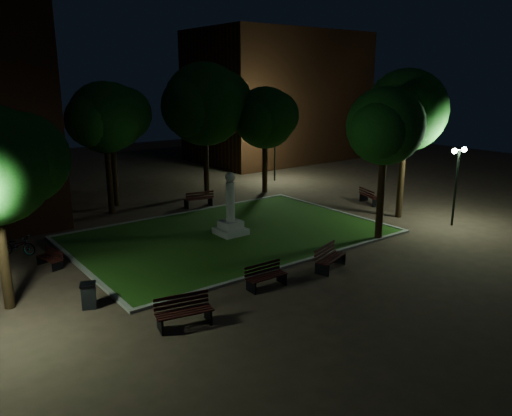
{
  "coord_description": "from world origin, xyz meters",
  "views": [
    {
      "loc": [
        -13.64,
        -18.07,
        7.79
      ],
      "look_at": [
        0.86,
        1.0,
        1.52
      ],
      "focal_mm": 35.0,
      "sensor_mm": 36.0,
      "label": 1
    }
  ],
  "objects_px": {
    "bench_near_left": "(266,277)",
    "bench_west_near": "(184,312)",
    "bench_left_side": "(51,259)",
    "monument": "(230,217)",
    "bench_right_side": "(369,197)",
    "bench_near_right": "(329,258)",
    "trash_bin": "(89,295)",
    "bicycle": "(17,246)",
    "bench_far_side": "(199,199)"
  },
  "relations": [
    {
      "from": "bench_left_side",
      "to": "bench_far_side",
      "type": "relative_size",
      "value": 0.78
    },
    {
      "from": "monument",
      "to": "trash_bin",
      "type": "xyz_separation_m",
      "value": [
        -8.6,
        -3.81,
        -0.5
      ]
    },
    {
      "from": "bench_left_side",
      "to": "bench_right_side",
      "type": "relative_size",
      "value": 0.78
    },
    {
      "from": "bench_left_side",
      "to": "trash_bin",
      "type": "height_order",
      "value": "trash_bin"
    },
    {
      "from": "bench_near_right",
      "to": "trash_bin",
      "type": "distance_m",
      "value": 9.62
    },
    {
      "from": "bench_near_left",
      "to": "bench_west_near",
      "type": "relative_size",
      "value": 0.87
    },
    {
      "from": "bench_near_left",
      "to": "bench_right_side",
      "type": "relative_size",
      "value": 0.89
    },
    {
      "from": "bench_near_right",
      "to": "bench_right_side",
      "type": "xyz_separation_m",
      "value": [
        10.03,
        6.35,
        -0.01
      ]
    },
    {
      "from": "bench_near_left",
      "to": "bench_near_right",
      "type": "xyz_separation_m",
      "value": [
        3.3,
        -0.12,
        0.04
      ]
    },
    {
      "from": "bench_near_right",
      "to": "trash_bin",
      "type": "bearing_deg",
      "value": 146.47
    },
    {
      "from": "bench_west_near",
      "to": "bicycle",
      "type": "xyz_separation_m",
      "value": [
        -2.69,
        10.45,
        -0.03
      ]
    },
    {
      "from": "bench_near_right",
      "to": "bench_west_near",
      "type": "height_order",
      "value": "bench_west_near"
    },
    {
      "from": "monument",
      "to": "bench_far_side",
      "type": "xyz_separation_m",
      "value": [
        1.73,
        6.03,
        -0.49
      ]
    },
    {
      "from": "bicycle",
      "to": "bench_right_side",
      "type": "bearing_deg",
      "value": -56.18
    },
    {
      "from": "bench_near_left",
      "to": "bench_west_near",
      "type": "bearing_deg",
      "value": -167.36
    },
    {
      "from": "bench_near_right",
      "to": "bench_right_side",
      "type": "height_order",
      "value": "bench_near_right"
    },
    {
      "from": "bench_far_side",
      "to": "bicycle",
      "type": "distance_m",
      "value": 11.33
    },
    {
      "from": "bench_near_left",
      "to": "bicycle",
      "type": "distance_m",
      "value": 11.74
    },
    {
      "from": "monument",
      "to": "bench_west_near",
      "type": "height_order",
      "value": "monument"
    },
    {
      "from": "bench_left_side",
      "to": "bicycle",
      "type": "xyz_separation_m",
      "value": [
        -0.76,
        2.44,
        0.08
      ]
    },
    {
      "from": "bench_near_left",
      "to": "trash_bin",
      "type": "height_order",
      "value": "bench_near_left"
    },
    {
      "from": "bench_near_left",
      "to": "trash_bin",
      "type": "distance_m",
      "value": 6.44
    },
    {
      "from": "bench_right_side",
      "to": "bench_near_left",
      "type": "bearing_deg",
      "value": 133.89
    },
    {
      "from": "monument",
      "to": "bench_far_side",
      "type": "height_order",
      "value": "monument"
    },
    {
      "from": "trash_bin",
      "to": "bench_near_right",
      "type": "bearing_deg",
      "value": -14.92
    },
    {
      "from": "bench_near_left",
      "to": "bench_right_side",
      "type": "bearing_deg",
      "value": 26.28
    },
    {
      "from": "trash_bin",
      "to": "bicycle",
      "type": "xyz_separation_m",
      "value": [
        -0.71,
        7.28,
        -0.02
      ]
    },
    {
      "from": "bicycle",
      "to": "monument",
      "type": "bearing_deg",
      "value": -66.98
    },
    {
      "from": "bench_west_near",
      "to": "bench_far_side",
      "type": "bearing_deg",
      "value": 69.41
    },
    {
      "from": "bench_far_side",
      "to": "trash_bin",
      "type": "bearing_deg",
      "value": 53.34
    },
    {
      "from": "trash_bin",
      "to": "bench_right_side",
      "type": "bearing_deg",
      "value": 11.34
    },
    {
      "from": "bench_left_side",
      "to": "bench_near_right",
      "type": "bearing_deg",
      "value": 38.37
    },
    {
      "from": "bench_near_left",
      "to": "bench_near_right",
      "type": "distance_m",
      "value": 3.3
    },
    {
      "from": "bench_near_left",
      "to": "bench_right_side",
      "type": "height_order",
      "value": "bench_right_side"
    },
    {
      "from": "monument",
      "to": "bench_near_right",
      "type": "relative_size",
      "value": 1.67
    },
    {
      "from": "bench_west_near",
      "to": "bench_left_side",
      "type": "height_order",
      "value": "bench_west_near"
    },
    {
      "from": "bench_left_side",
      "to": "bicycle",
      "type": "height_order",
      "value": "bicycle"
    },
    {
      "from": "bench_west_near",
      "to": "bench_left_side",
      "type": "distance_m",
      "value": 8.24
    },
    {
      "from": "bench_right_side",
      "to": "bicycle",
      "type": "height_order",
      "value": "bench_right_side"
    },
    {
      "from": "bench_near_left",
      "to": "bench_far_side",
      "type": "xyz_separation_m",
      "value": [
        4.33,
        12.19,
        0.04
      ]
    },
    {
      "from": "trash_bin",
      "to": "bench_west_near",
      "type": "bearing_deg",
      "value": -57.94
    },
    {
      "from": "bench_left_side",
      "to": "bench_right_side",
      "type": "distance_m",
      "value": 19.29
    },
    {
      "from": "bench_left_side",
      "to": "bench_far_side",
      "type": "xyz_separation_m",
      "value": [
        10.27,
        4.99,
        0.11
      ]
    },
    {
      "from": "bench_west_near",
      "to": "bench_far_side",
      "type": "relative_size",
      "value": 1.02
    },
    {
      "from": "bicycle",
      "to": "bench_near_left",
      "type": "bearing_deg",
      "value": -101.72
    },
    {
      "from": "bench_right_side",
      "to": "bench_west_near",
      "type": "bearing_deg",
      "value": 130.94
    },
    {
      "from": "bench_left_side",
      "to": "bench_right_side",
      "type": "bearing_deg",
      "value": 73.88
    },
    {
      "from": "bench_west_near",
      "to": "bicycle",
      "type": "bearing_deg",
      "value": 116.54
    },
    {
      "from": "bench_near_left",
      "to": "bench_right_side",
      "type": "xyz_separation_m",
      "value": [
        13.33,
        6.23,
        0.03
      ]
    },
    {
      "from": "trash_bin",
      "to": "bench_near_left",
      "type": "bearing_deg",
      "value": -21.47
    }
  ]
}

